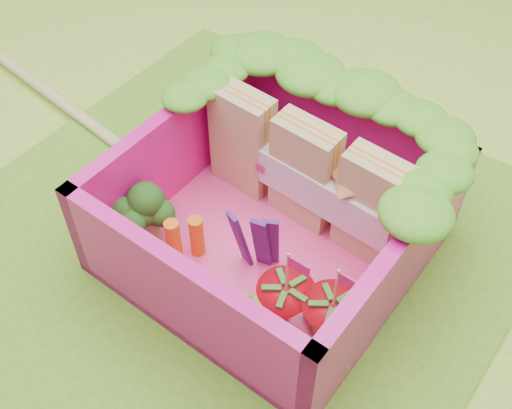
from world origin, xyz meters
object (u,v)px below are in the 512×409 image
object	(u,v)px
strawberry_left	(285,305)
sandwich_stack	(305,173)
bento_box	(274,211)
strawberry_right	(331,322)
chopsticks	(110,138)
broccoli	(143,210)

from	to	relation	value
strawberry_left	sandwich_stack	bearing A→B (deg)	117.42
bento_box	strawberry_left	xyz separation A→B (m)	(0.30, -0.33, -0.09)
sandwich_stack	strawberry_right	xyz separation A→B (m)	(0.49, -0.53, -0.14)
strawberry_left	strawberry_right	xyz separation A→B (m)	(0.20, 0.05, 0.00)
sandwich_stack	chopsticks	size ratio (longest dim) A/B	0.45
bento_box	broccoli	xyz separation A→B (m)	(-0.50, -0.34, -0.04)
bento_box	broccoli	distance (m)	0.61
strawberry_right	bento_box	bearing A→B (deg)	150.54
sandwich_stack	strawberry_right	bearing A→B (deg)	-46.78
bento_box	strawberry_left	bearing A→B (deg)	-47.33
strawberry_left	chopsticks	size ratio (longest dim) A/B	0.21
strawberry_right	chopsticks	distance (m)	1.73
bento_box	sandwich_stack	size ratio (longest dim) A/B	1.22
strawberry_left	bento_box	bearing A→B (deg)	132.67
bento_box	sandwich_stack	world-z (taller)	sandwich_stack
strawberry_left	strawberry_right	world-z (taller)	strawberry_right
chopsticks	bento_box	bearing A→B (deg)	-2.83
strawberry_left	chopsticks	distance (m)	1.55
broccoli	bento_box	bearing A→B (deg)	33.72
broccoli	strawberry_left	bearing A→B (deg)	0.53
strawberry_right	chopsticks	world-z (taller)	strawberry_right
bento_box	strawberry_right	world-z (taller)	bento_box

